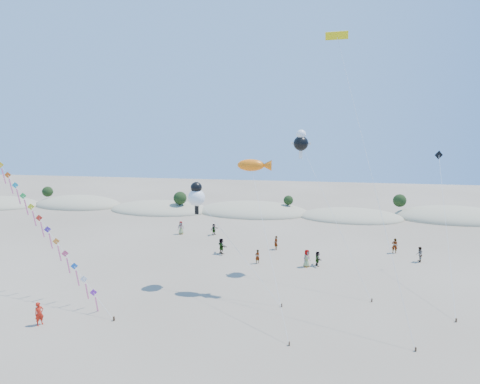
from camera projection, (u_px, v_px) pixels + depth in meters
name	position (u px, v px, depth m)	size (l,w,h in m)	color
dune_ridge	(259.00, 212.00, 67.37)	(145.30, 11.49, 5.57)	gray
fish_kite	(255.00, 165.00, 35.79)	(5.18, 10.03, 12.17)	#3F2D1E
cartoon_kite_low	(197.00, 196.00, 37.28)	(9.08, 4.65, 9.97)	#3F2D1E
cartoon_kite_high	(301.00, 142.00, 40.14)	(7.51, 7.76, 14.64)	#3F2D1E
parafoil_kite	(339.00, 44.00, 34.72)	(6.36, 11.62, 23.22)	#3F2D1E
dark_kite	(443.00, 197.00, 38.51)	(2.33, 13.16, 12.44)	#3F2D1E
flyer_foreground	(39.00, 314.00, 30.91)	(0.67, 0.44, 1.85)	red
beachgoers	(274.00, 245.00, 47.52)	(30.19, 11.45, 1.90)	slate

